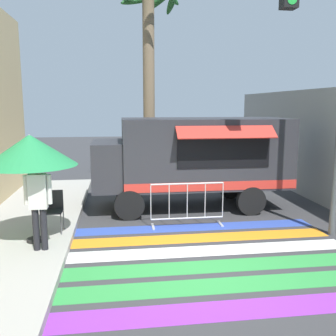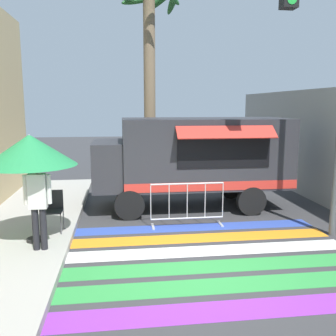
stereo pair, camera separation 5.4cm
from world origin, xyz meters
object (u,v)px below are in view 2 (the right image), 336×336
food_truck (190,155)px  folding_chair (53,207)px  traffic_signal_pole (314,42)px  patio_umbrella (30,150)px  barricade_front (187,205)px  palm_tree (149,52)px  vendor_person (38,199)px

food_truck → folding_chair: size_ratio=5.98×
traffic_signal_pole → patio_umbrella: bearing=179.3°
food_truck → traffic_signal_pole: bearing=-52.8°
folding_chair → barricade_front: (3.16, 0.39, -0.18)m
traffic_signal_pole → barricade_front: 4.64m
patio_umbrella → barricade_front: 3.91m
food_truck → palm_tree: (-0.93, 2.79, 3.22)m
folding_chair → traffic_signal_pole: bearing=-23.0°
food_truck → barricade_front: food_truck is taller
folding_chair → vendor_person: size_ratio=0.52×
barricade_front → vendor_person: bearing=-154.7°
food_truck → traffic_signal_pole: 4.44m
traffic_signal_pole → folding_chair: size_ratio=6.95×
food_truck → vendor_person: (-3.62, -3.21, -0.38)m
folding_chair → palm_tree: 6.85m
vendor_person → barricade_front: vendor_person is taller
food_truck → traffic_signal_pole: traffic_signal_pole is taller
folding_chair → palm_tree: bearing=46.0°
patio_umbrella → barricade_front: (3.45, 1.03, -1.54)m
vendor_person → palm_tree: palm_tree is taller
traffic_signal_pole → palm_tree: palm_tree is taller
food_truck → vendor_person: size_ratio=3.09×
folding_chair → palm_tree: (2.61, 4.86, 4.07)m
traffic_signal_pole → palm_tree: bearing=118.6°
folding_chair → barricade_front: barricade_front is taller
folding_chair → food_truck: bearing=14.5°
vendor_person → palm_tree: (2.69, 6.00, 3.60)m
palm_tree → traffic_signal_pole: bearing=-61.4°
traffic_signal_pole → vendor_person: traffic_signal_pole is taller
food_truck → barricade_front: (-0.38, -1.68, -1.02)m
traffic_signal_pole → palm_tree: size_ratio=0.90×
patio_umbrella → vendor_person: bearing=-67.3°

